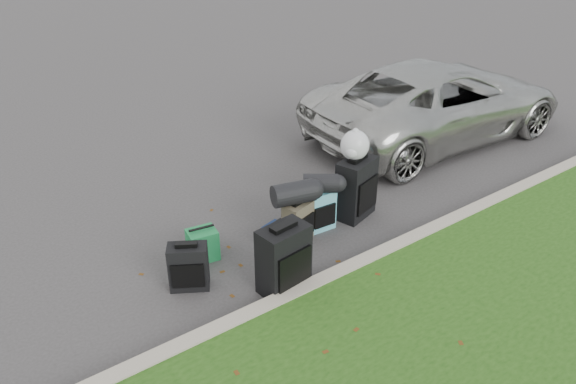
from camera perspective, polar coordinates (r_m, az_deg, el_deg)
ground at (r=7.16m, az=1.59°, el=-4.26°), size 120.00×120.00×0.00m
curb at (r=6.50m, az=7.00°, el=-7.56°), size 120.00×0.18×0.15m
suv at (r=10.04m, az=14.95°, el=8.94°), size 4.85×2.41×1.32m
suitcase_small_black at (r=6.23m, az=-10.06°, el=-7.49°), size 0.48×0.42×0.53m
suitcase_large_black_left at (r=6.03m, az=-0.44°, el=-6.85°), size 0.57×0.38×0.78m
suitcase_olive at (r=6.93m, az=1.01°, el=-3.00°), size 0.42×0.32×0.51m
suitcase_teal at (r=7.15m, az=3.21°, el=-1.84°), size 0.39×0.25×0.54m
suitcase_large_black_right at (r=7.41m, az=6.92°, el=0.38°), size 0.61×0.47×0.82m
tote_green at (r=6.70m, az=-8.65°, el=-5.30°), size 0.37×0.32×0.38m
tote_navy at (r=6.88m, az=-1.38°, el=-4.43°), size 0.30×0.27×0.28m
duffel_left at (r=6.74m, az=0.58°, el=-0.13°), size 0.57×0.40×0.28m
duffel_right at (r=6.95m, az=3.32°, el=0.89°), size 0.49×0.45×0.24m
trash_bag at (r=7.18m, az=6.81°, el=4.74°), size 0.38×0.38×0.38m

